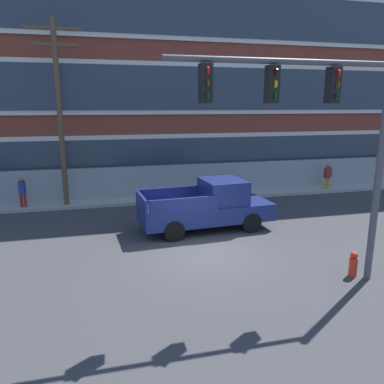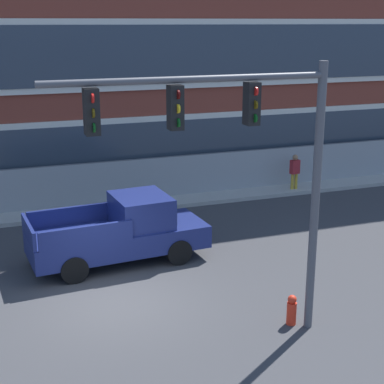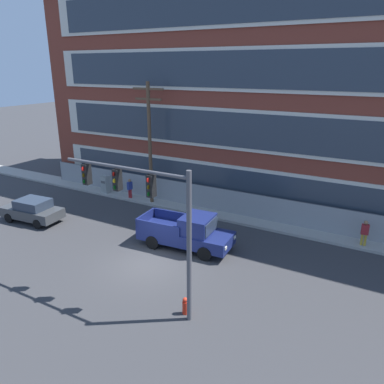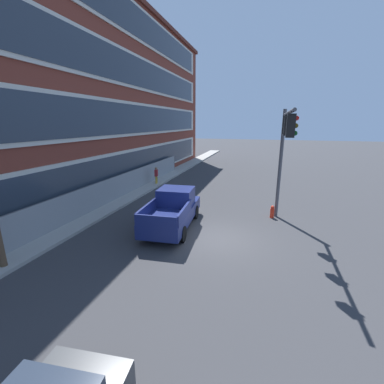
# 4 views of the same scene
# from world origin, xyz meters

# --- Properties ---
(ground_plane) EXTENTS (160.00, 160.00, 0.00)m
(ground_plane) POSITION_xyz_m (0.00, 0.00, 0.00)
(ground_plane) COLOR #38383A
(sidewalk_building_side) EXTENTS (80.00, 1.86, 0.16)m
(sidewalk_building_side) POSITION_xyz_m (0.00, 8.19, 0.08)
(sidewalk_building_side) COLOR #9E9B93
(sidewalk_building_side) RESTS_ON ground
(brick_mill_building) EXTENTS (44.91, 10.52, 15.72)m
(brick_mill_building) POSITION_xyz_m (6.06, 14.08, 7.87)
(brick_mill_building) COLOR brown
(brick_mill_building) RESTS_ON ground
(chain_link_fence) EXTENTS (32.69, 0.06, 1.85)m
(chain_link_fence) POSITION_xyz_m (0.57, 8.58, 0.94)
(chain_link_fence) COLOR gray
(chain_link_fence) RESTS_ON ground
(traffic_signal_mast) EXTENTS (6.20, 0.43, 6.40)m
(traffic_signal_mast) POSITION_xyz_m (2.22, -2.80, 4.70)
(traffic_signal_mast) COLOR #4C4C51
(traffic_signal_mast) RESTS_ON ground
(pickup_truck_navy) EXTENTS (5.60, 2.46, 2.06)m
(pickup_truck_navy) POSITION_xyz_m (0.86, 2.78, 0.96)
(pickup_truck_navy) COLOR navy
(pickup_truck_navy) RESTS_ON ground
(utility_pole_near_corner) EXTENTS (2.52, 0.26, 8.98)m
(utility_pole_near_corner) POSITION_xyz_m (-5.15, 7.75, 4.97)
(utility_pole_near_corner) COLOR brown
(utility_pole_near_corner) RESTS_ON ground
(pedestrian_near_cabinet) EXTENTS (0.44, 0.31, 1.69)m
(pedestrian_near_cabinet) POSITION_xyz_m (9.69, 7.72, 0.97)
(pedestrian_near_cabinet) COLOR #B7932D
(pedestrian_near_cabinet) RESTS_ON ground
(pedestrian_by_fence) EXTENTS (0.32, 0.42, 1.69)m
(pedestrian_by_fence) POSITION_xyz_m (-7.16, 7.66, 0.97)
(pedestrian_by_fence) COLOR maroon
(pedestrian_by_fence) RESTS_ON ground
(fire_hydrant) EXTENTS (0.24, 0.24, 0.78)m
(fire_hydrant) POSITION_xyz_m (3.83, -2.56, 0.38)
(fire_hydrant) COLOR red
(fire_hydrant) RESTS_ON ground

